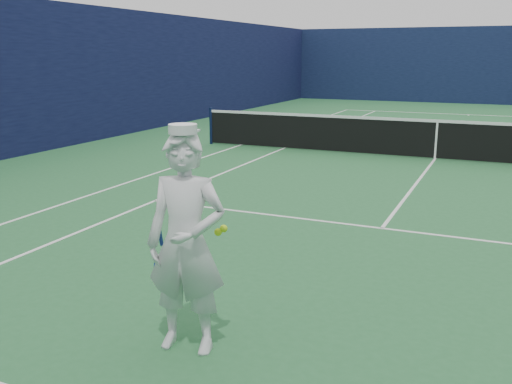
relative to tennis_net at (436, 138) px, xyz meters
The scene contains 5 objects.
ground 0.55m from the tennis_net, ahead, with size 80.00×80.00×0.00m, color #266435.
court_markings 0.55m from the tennis_net, ahead, with size 11.03×23.83×0.01m.
windscreen_fence 1.45m from the tennis_net, ahead, with size 20.12×36.12×4.00m.
tennis_net is the anchor object (origin of this frame).
tennis_player 10.77m from the tennis_net, 94.55° to the right, with size 0.86×0.58×2.03m.
Camera 1 is at (1.61, -14.79, 2.60)m, focal length 40.00 mm.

